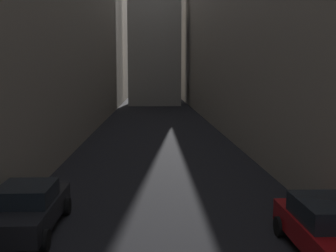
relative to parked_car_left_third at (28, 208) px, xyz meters
The scene contains 5 objects.
ground_plane 30.23m from the parked_car_left_third, 81.63° to the left, with size 264.00×264.00×0.00m, color black.
building_block_left 34.47m from the parked_car_left_third, 104.94° to the left, with size 14.82×108.00×21.37m, color gray.
building_block_right 36.70m from the parked_car_left_third, 64.80° to the left, with size 10.23×108.00×21.98m, color gray.
parked_car_left_third is the anchor object (origin of this frame).
parked_car_right_third 9.06m from the parked_car_left_third, 13.83° to the right, with size 1.97×4.39×1.58m.
Camera 1 is at (-0.42, 5.06, 5.03)m, focal length 44.61 mm.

